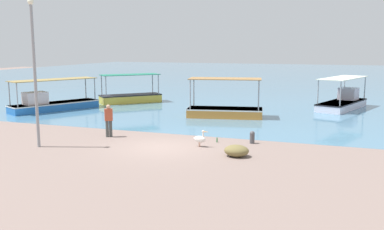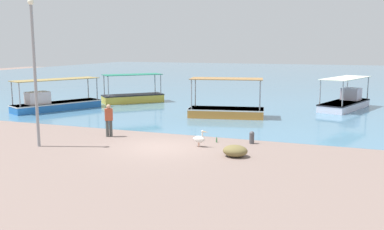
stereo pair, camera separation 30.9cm
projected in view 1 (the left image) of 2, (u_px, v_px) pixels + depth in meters
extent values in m
plane|color=gray|center=(161.00, 147.00, 19.85)|extent=(120.00, 120.00, 0.00)
cube|color=teal|center=(289.00, 77.00, 64.50)|extent=(110.00, 90.00, 0.00)
cube|color=orange|center=(225.00, 113.00, 28.22)|extent=(5.13, 2.72, 0.59)
cube|color=silver|center=(225.00, 109.00, 28.18)|extent=(5.18, 2.77, 0.08)
cylinder|color=#99999E|center=(259.00, 93.00, 28.47)|extent=(0.08, 0.08, 1.92)
cylinder|color=#99999E|center=(259.00, 96.00, 26.92)|extent=(0.08, 0.08, 1.92)
cylinder|color=#99999E|center=(194.00, 92.00, 29.12)|extent=(0.08, 0.08, 1.92)
cylinder|color=#99999E|center=(190.00, 94.00, 27.57)|extent=(0.08, 0.08, 1.92)
cube|color=olive|center=(225.00, 79.00, 27.86)|extent=(4.96, 2.78, 0.05)
cube|color=gold|center=(131.00, 98.00, 35.38)|extent=(4.63, 4.66, 0.67)
cube|color=black|center=(130.00, 95.00, 35.33)|extent=(4.69, 4.71, 0.08)
cylinder|color=#99999E|center=(152.00, 83.00, 36.77)|extent=(0.08, 0.08, 1.61)
cylinder|color=#99999E|center=(158.00, 84.00, 35.52)|extent=(0.08, 0.08, 1.61)
cylinder|color=#99999E|center=(102.00, 85.00, 34.87)|extent=(0.08, 0.08, 1.61)
cylinder|color=#99999E|center=(106.00, 87.00, 33.62)|extent=(0.08, 0.08, 1.61)
cube|color=#216F57|center=(130.00, 75.00, 35.06)|extent=(4.56, 4.59, 0.05)
cube|color=blue|center=(55.00, 106.00, 31.26)|extent=(4.28, 6.47, 0.56)
cube|color=silver|center=(55.00, 103.00, 31.22)|extent=(4.34, 6.52, 0.08)
cylinder|color=#99999E|center=(86.00, 88.00, 33.60)|extent=(0.08, 0.08, 1.65)
cylinder|color=#99999E|center=(95.00, 89.00, 32.64)|extent=(0.08, 0.08, 1.65)
cylinder|color=#99999E|center=(9.00, 94.00, 29.52)|extent=(0.08, 0.08, 1.65)
cylinder|color=#99999E|center=(17.00, 95.00, 28.57)|extent=(0.08, 0.08, 1.65)
cube|color=olive|center=(54.00, 80.00, 30.95)|extent=(4.28, 6.34, 0.05)
cube|color=beige|center=(35.00, 98.00, 30.15)|extent=(1.67, 1.85, 0.88)
cube|color=white|center=(342.00, 105.00, 31.86)|extent=(3.64, 6.14, 0.56)
cube|color=black|center=(342.00, 102.00, 31.82)|extent=(3.69, 6.19, 0.08)
cylinder|color=#99999E|center=(340.00, 94.00, 29.11)|extent=(0.08, 0.08, 1.72)
cylinder|color=#99999E|center=(318.00, 92.00, 30.09)|extent=(0.08, 0.08, 1.72)
cylinder|color=#99999E|center=(365.00, 88.00, 33.26)|extent=(0.08, 0.08, 1.72)
cylinder|color=#99999E|center=(344.00, 87.00, 34.24)|extent=(0.08, 0.08, 1.72)
cube|color=silver|center=(343.00, 78.00, 31.53)|extent=(3.67, 5.98, 0.05)
cube|color=silver|center=(348.00, 94.00, 32.76)|extent=(1.59, 1.51, 0.92)
cylinder|color=#E0997A|center=(200.00, 144.00, 20.02)|extent=(0.03, 0.03, 0.22)
cylinder|color=#E0997A|center=(199.00, 145.00, 19.93)|extent=(0.03, 0.03, 0.22)
ellipsoid|color=white|center=(200.00, 139.00, 19.92)|extent=(0.59, 0.34, 0.32)
ellipsoid|color=white|center=(195.00, 138.00, 20.03)|extent=(0.17, 0.14, 0.10)
cylinder|color=white|center=(203.00, 135.00, 19.82)|extent=(0.07, 0.07, 0.26)
sphere|color=white|center=(203.00, 131.00, 19.80)|extent=(0.11, 0.11, 0.11)
cone|color=#E5933F|center=(206.00, 132.00, 19.73)|extent=(0.30, 0.09, 0.06)
cylinder|color=gray|center=(35.00, 77.00, 19.44)|extent=(0.14, 0.14, 6.48)
sphere|color=#EAEACC|center=(31.00, 2.00, 18.90)|extent=(0.28, 0.28, 0.28)
cylinder|color=#47474C|center=(252.00, 139.00, 20.62)|extent=(0.23, 0.23, 0.46)
sphere|color=#4C4C51|center=(252.00, 133.00, 20.58)|extent=(0.24, 0.24, 0.24)
cylinder|color=#414441|center=(107.00, 129.00, 22.05)|extent=(0.16, 0.16, 0.85)
cylinder|color=#414441|center=(111.00, 129.00, 22.10)|extent=(0.16, 0.16, 0.85)
cube|color=#B0482E|center=(109.00, 115.00, 21.96)|extent=(0.45, 0.41, 0.62)
sphere|color=tan|center=(108.00, 107.00, 21.89)|extent=(0.22, 0.22, 0.22)
ellipsoid|color=olive|center=(237.00, 151.00, 18.20)|extent=(1.06, 0.90, 0.50)
cylinder|color=#3F7F4C|center=(217.00, 140.00, 20.88)|extent=(0.07, 0.07, 0.20)
cylinder|color=#3F7F4C|center=(217.00, 138.00, 20.86)|extent=(0.03, 0.03, 0.07)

